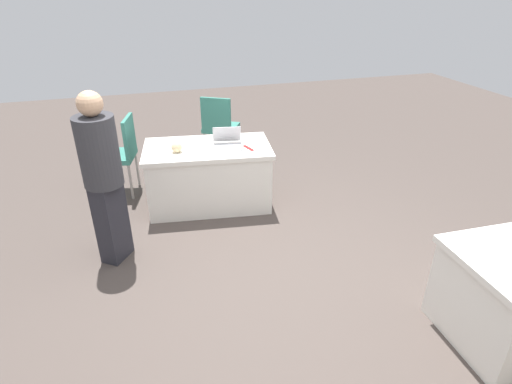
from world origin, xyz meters
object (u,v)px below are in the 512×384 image
object	(u,v)px
table_foreground	(209,176)
person_presenter	(103,173)
chair_tucked_right	(219,124)
chair_back_row	(121,151)
laptop_silver	(227,143)
scissors_red	(248,148)
yarn_ball	(177,147)

from	to	relation	value
table_foreground	person_presenter	bearing A→B (deg)	36.89
table_foreground	chair_tucked_right	xyz separation A→B (m)	(-0.39, -1.19, 0.20)
chair_back_row	laptop_silver	distance (m)	1.36
laptop_silver	chair_tucked_right	bearing A→B (deg)	-87.68
laptop_silver	scissors_red	size ratio (longest dim) A/B	2.01
table_foreground	yarn_ball	xyz separation A→B (m)	(0.34, 0.07, 0.42)
chair_tucked_right	laptop_silver	distance (m)	1.27
person_presenter	yarn_ball	bearing A→B (deg)	171.26
chair_back_row	yarn_ball	distance (m)	0.92
person_presenter	chair_back_row	bearing A→B (deg)	-148.70
person_presenter	table_foreground	bearing A→B (deg)	162.81
table_foreground	laptop_silver	size ratio (longest dim) A/B	4.15
laptop_silver	person_presenter	bearing A→B (deg)	39.81
person_presenter	laptop_silver	world-z (taller)	person_presenter
chair_back_row	chair_tucked_right	bearing A→B (deg)	-51.88
table_foreground	chair_tucked_right	distance (m)	1.26
chair_back_row	person_presenter	world-z (taller)	person_presenter
chair_back_row	person_presenter	bearing A→B (deg)	-170.53
yarn_ball	table_foreground	bearing A→B (deg)	-168.47
table_foreground	laptop_silver	world-z (taller)	laptop_silver
chair_tucked_right	yarn_ball	size ratio (longest dim) A/B	8.35
chair_tucked_right	laptop_silver	xyz separation A→B (m)	(0.17, 1.25, 0.19)
chair_back_row	scissors_red	size ratio (longest dim) A/B	5.36
chair_back_row	person_presenter	xyz separation A→B (m)	(0.11, 1.39, 0.34)
laptop_silver	yarn_ball	size ratio (longest dim) A/B	3.10
yarn_ball	scissors_red	world-z (taller)	yarn_ball
table_foreground	person_presenter	xyz separation A→B (m)	(1.06, 0.80, 0.53)
table_foreground	person_presenter	distance (m)	1.43
scissors_red	chair_back_row	bearing A→B (deg)	-135.58
yarn_ball	scissors_red	distance (m)	0.78
chair_back_row	table_foreground	bearing A→B (deg)	-107.64
scissors_red	table_foreground	bearing A→B (deg)	-129.37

